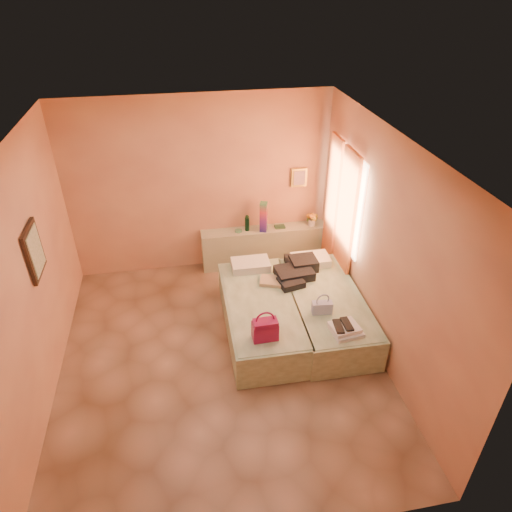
# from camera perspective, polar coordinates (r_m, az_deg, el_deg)

# --- Properties ---
(ground) EXTENTS (4.50, 4.50, 0.00)m
(ground) POSITION_cam_1_polar(r_m,az_deg,el_deg) (6.02, -4.35, -12.60)
(ground) COLOR tan
(ground) RESTS_ON ground
(room_walls) EXTENTS (4.02, 4.51, 2.81)m
(room_walls) POSITION_cam_1_polar(r_m,az_deg,el_deg) (5.43, -3.67, 5.40)
(room_walls) COLOR #E1A878
(room_walls) RESTS_ON ground
(headboard_ledge) EXTENTS (2.05, 0.30, 0.65)m
(headboard_ledge) POSITION_cam_1_polar(r_m,az_deg,el_deg) (7.58, 1.01, 1.27)
(headboard_ledge) COLOR #9EA587
(headboard_ledge) RESTS_ON ground
(bed_left) EXTENTS (0.92, 2.01, 0.50)m
(bed_left) POSITION_cam_1_polar(r_m,az_deg,el_deg) (6.23, 0.60, -7.50)
(bed_left) COLOR beige
(bed_left) RESTS_ON ground
(bed_right) EXTENTS (0.92, 2.01, 0.50)m
(bed_right) POSITION_cam_1_polar(r_m,az_deg,el_deg) (6.40, 8.65, -6.68)
(bed_right) COLOR beige
(bed_right) RESTS_ON ground
(water_bottle) EXTENTS (0.08, 0.08, 0.26)m
(water_bottle) POSITION_cam_1_polar(r_m,az_deg,el_deg) (7.31, -1.12, 4.12)
(water_bottle) COLOR #163E25
(water_bottle) RESTS_ON headboard_ledge
(rainbow_box) EXTENTS (0.14, 0.14, 0.50)m
(rainbow_box) POSITION_cam_1_polar(r_m,az_deg,el_deg) (7.24, 0.95, 4.91)
(rainbow_box) COLOR #971249
(rainbow_box) RESTS_ON headboard_ledge
(small_dish) EXTENTS (0.15, 0.15, 0.03)m
(small_dish) POSITION_cam_1_polar(r_m,az_deg,el_deg) (7.33, -2.21, 3.16)
(small_dish) COLOR #46815F
(small_dish) RESTS_ON headboard_ledge
(green_book) EXTENTS (0.17, 0.12, 0.03)m
(green_book) POSITION_cam_1_polar(r_m,az_deg,el_deg) (7.46, 3.00, 3.68)
(green_book) COLOR #264830
(green_book) RESTS_ON headboard_ledge
(flower_vase) EXTENTS (0.22, 0.22, 0.26)m
(flower_vase) POSITION_cam_1_polar(r_m,az_deg,el_deg) (7.51, 7.02, 4.71)
(flower_vase) COLOR silver
(flower_vase) RESTS_ON headboard_ledge
(magenta_handbag) EXTENTS (0.31, 0.18, 0.28)m
(magenta_handbag) POSITION_cam_1_polar(r_m,az_deg,el_deg) (5.45, 1.14, -9.12)
(magenta_handbag) COLOR #971249
(magenta_handbag) RESTS_ON bed_left
(khaki_garment) EXTENTS (0.37, 0.34, 0.05)m
(khaki_garment) POSITION_cam_1_polar(r_m,az_deg,el_deg) (6.40, 1.95, -3.15)
(khaki_garment) COLOR tan
(khaki_garment) RESTS_ON bed_left
(clothes_pile) EXTENTS (0.60, 0.60, 0.17)m
(clothes_pile) POSITION_cam_1_polar(r_m,az_deg,el_deg) (6.51, 5.20, -1.96)
(clothes_pile) COLOR black
(clothes_pile) RESTS_ON bed_right
(blue_handbag) EXTENTS (0.27, 0.14, 0.16)m
(blue_handbag) POSITION_cam_1_polar(r_m,az_deg,el_deg) (5.91, 8.25, -6.39)
(blue_handbag) COLOR #455CA6
(blue_handbag) RESTS_ON bed_right
(towel_stack) EXTENTS (0.38, 0.34, 0.10)m
(towel_stack) POSITION_cam_1_polar(r_m,az_deg,el_deg) (5.68, 11.25, -9.02)
(towel_stack) COLOR white
(towel_stack) RESTS_ON bed_right
(sandal_pair) EXTENTS (0.20, 0.26, 0.03)m
(sandal_pair) POSITION_cam_1_polar(r_m,az_deg,el_deg) (5.63, 10.82, -8.56)
(sandal_pair) COLOR black
(sandal_pair) RESTS_ON towel_stack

